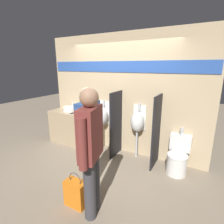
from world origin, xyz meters
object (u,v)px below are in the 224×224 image
sink_basin (70,109)px  person_with_lanyard (91,149)px  urinal_far (138,122)px  shopping_bag (76,193)px  toilet (178,158)px  cell_phone (72,113)px  person_in_vest (89,135)px  urinal_near_counter (102,116)px

sink_basin → person_with_lanyard: (1.91, -1.69, 0.06)m
urinal_far → person_with_lanyard: person_with_lanyard is taller
sink_basin → shopping_bag: size_ratio=0.64×
toilet → person_with_lanyard: bearing=-118.2°
cell_phone → urinal_far: 1.66m
person_in_vest → person_with_lanyard: bearing=-141.8°
cell_phone → shopping_bag: bearing=-48.0°
urinal_far → urinal_near_counter: bearing=180.0°
urinal_near_counter → urinal_far: size_ratio=1.00×
urinal_far → shopping_bag: (-0.24, -1.78, -0.62)m
cell_phone → person_in_vest: bearing=-39.8°
toilet → person_in_vest: bearing=-136.6°
urinal_far → person_with_lanyard: size_ratio=0.70×
urinal_far → person_with_lanyard: bearing=-88.5°
sink_basin → person_in_vest: 1.99m
person_in_vest → shopping_bag: size_ratio=3.15×
cell_phone → person_with_lanyard: (1.69, -1.54, 0.11)m
urinal_near_counter → person_with_lanyard: (0.95, -1.77, 0.15)m
person_in_vest → shopping_bag: 0.87m
sink_basin → urinal_near_counter: size_ratio=0.28×
person_in_vest → person_with_lanyard: 0.58m
toilet → shopping_bag: (-1.15, -1.62, -0.10)m
sink_basin → urinal_far: bearing=2.3°
toilet → shopping_bag: 1.99m
person_in_vest → shopping_bag: bearing=-171.8°
sink_basin → person_in_vest: (1.54, -1.25, 0.03)m
toilet → urinal_far: bearing=169.7°
urinal_far → person_with_lanyard: 1.77m
urinal_near_counter → urinal_far: same height
urinal_near_counter → cell_phone: bearing=-162.8°
sink_basin → toilet: sink_basin is taller
cell_phone → shopping_bag: 2.19m
person_with_lanyard → toilet: bearing=-43.5°
sink_basin → cell_phone: sink_basin is taller
urinal_near_counter → shopping_bag: bearing=-69.6°
cell_phone → urinal_near_counter: bearing=17.2°
cell_phone → person_in_vest: person_in_vest is taller
shopping_bag → urinal_far: bearing=82.3°
urinal_far → person_in_vest: 1.37m
urinal_far → person_in_vest: (-0.32, -1.33, 0.11)m
urinal_near_counter → urinal_far: (0.91, 0.00, 0.00)m
sink_basin → person_in_vest: bearing=-39.0°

